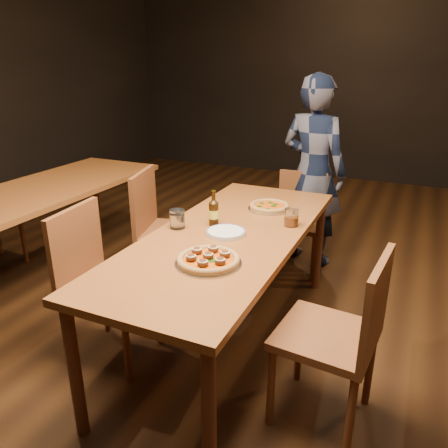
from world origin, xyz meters
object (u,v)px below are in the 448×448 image
at_px(table_main, 228,244).
at_px(pizza_meatball, 208,259).
at_px(chair_main_nw, 111,284).
at_px(amber_glass, 291,217).
at_px(table_left, 47,195).
at_px(water_glass, 177,219).
at_px(chair_main_sw, 173,231).
at_px(pizza_margherita, 269,206).
at_px(diner, 313,172).
at_px(plate_stack, 226,232).
at_px(chair_end, 297,223).
at_px(chair_main_e, 326,334).
at_px(beer_bottle, 214,213).

distance_m(table_main, pizza_meatball, 0.43).
bearing_deg(chair_main_nw, amber_glass, -58.81).
xyz_separation_m(table_left, water_glass, (1.40, -0.35, 0.13)).
relative_size(chair_main_sw, pizza_margherita, 3.49).
bearing_deg(chair_main_sw, diner, -53.13).
xyz_separation_m(plate_stack, diner, (0.14, 1.46, 0.04)).
xyz_separation_m(chair_end, pizza_margherita, (-0.02, -0.67, 0.34)).
bearing_deg(diner, chair_main_e, 121.67).
relative_size(chair_end, pizza_margherita, 3.04).
relative_size(chair_main_nw, diner, 0.60).
bearing_deg(beer_bottle, chair_main_nw, -133.06).
xyz_separation_m(table_main, water_glass, (-0.30, -0.05, 0.13)).
bearing_deg(plate_stack, diner, 84.33).
relative_size(plate_stack, diner, 0.14).
distance_m(table_left, beer_bottle, 1.60).
bearing_deg(pizza_meatball, pizza_margherita, 90.00).
height_order(chair_main_e, pizza_meatball, chair_main_e).
bearing_deg(chair_main_nw, diner, -26.91).
relative_size(chair_end, pizza_meatball, 2.60).
height_order(table_left, chair_main_e, chair_main_e).
distance_m(chair_end, amber_glass, 1.01).
bearing_deg(pizza_meatball, chair_main_sw, 130.08).
height_order(pizza_meatball, plate_stack, pizza_meatball).
relative_size(chair_end, plate_stack, 3.80).
xyz_separation_m(plate_stack, amber_glass, (0.30, 0.29, 0.04)).
xyz_separation_m(amber_glass, diner, (-0.15, 1.17, -0.01)).
height_order(chair_main_sw, pizza_meatball, chair_main_sw).
distance_m(table_left, water_glass, 1.45).
bearing_deg(pizza_meatball, diner, 87.94).
distance_m(table_main, table_left, 1.73).
height_order(chair_main_sw, plate_stack, chair_main_sw).
xyz_separation_m(chair_main_nw, pizza_margherita, (0.64, 0.89, 0.29)).
bearing_deg(pizza_margherita, pizza_meatball, -90.00).
bearing_deg(diner, beer_bottle, 94.03).
distance_m(chair_end, plate_stack, 1.25).
bearing_deg(table_main, water_glass, -169.96).
xyz_separation_m(plate_stack, beer_bottle, (-0.13, 0.11, 0.06)).
xyz_separation_m(pizza_margherita, amber_glass, (0.22, -0.24, 0.03)).
bearing_deg(chair_main_nw, chair_main_sw, -0.02).
height_order(chair_end, pizza_meatball, chair_end).
height_order(chair_main_sw, amber_glass, chair_main_sw).
bearing_deg(amber_glass, pizza_meatball, -108.21).
distance_m(chair_main_sw, pizza_margherita, 0.77).
xyz_separation_m(table_main, plate_stack, (0.00, -0.03, 0.08)).
height_order(pizza_meatball, beer_bottle, beer_bottle).
xyz_separation_m(chair_end, water_glass, (-0.40, -1.23, 0.38)).
xyz_separation_m(chair_main_nw, water_glass, (0.26, 0.33, 0.33)).
relative_size(chair_main_sw, chair_end, 1.15).
height_order(pizza_meatball, diner, diner).
bearing_deg(chair_main_nw, table_main, -61.19).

